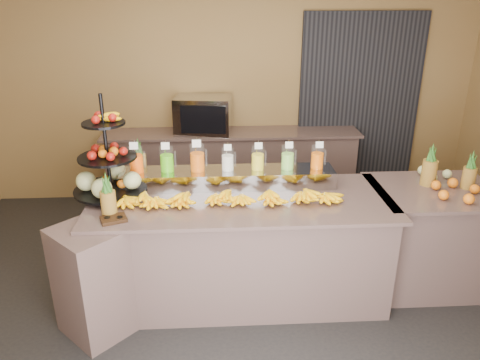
{
  "coord_description": "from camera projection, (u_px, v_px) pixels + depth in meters",
  "views": [
    {
      "loc": [
        -0.21,
        -3.2,
        2.54
      ],
      "look_at": [
        -0.01,
        0.3,
        1.1
      ],
      "focal_mm": 35.0,
      "sensor_mm": 36.0,
      "label": 1
    }
  ],
  "objects": [
    {
      "name": "juice_pitcher_green",
      "position": [
        167.0,
        161.0,
        3.99
      ],
      "size": [
        0.12,
        0.12,
        0.29
      ],
      "color": "silver",
      "rests_on": "pitcher_tray"
    },
    {
      "name": "room_envelope",
      "position": [
        260.0,
        73.0,
        3.96
      ],
      "size": [
        6.04,
        5.02,
        2.82
      ],
      "color": "olive",
      "rests_on": "ground"
    },
    {
      "name": "banana_heap",
      "position": [
        227.0,
        195.0,
        3.77
      ],
      "size": [
        1.85,
        0.17,
        0.15
      ],
      "color": "yellow",
      "rests_on": "buffet_counter"
    },
    {
      "name": "back_ledge",
      "position": [
        232.0,
        167.0,
        5.84
      ],
      "size": [
        3.1,
        0.55,
        0.93
      ],
      "color": "#8D6966",
      "rests_on": "ground"
    },
    {
      "name": "oven_warmer",
      "position": [
        203.0,
        115.0,
        5.56
      ],
      "size": [
        0.71,
        0.54,
        0.43
      ],
      "primitive_type": "cube",
      "rotation": [
        0.0,
        0.0,
        -0.13
      ],
      "color": "gray",
      "rests_on": "back_ledge"
    },
    {
      "name": "pineapple_left_a",
      "position": [
        108.0,
        200.0,
        3.53
      ],
      "size": [
        0.12,
        0.12,
        0.36
      ],
      "rotation": [
        0.0,
        0.0,
        0.27
      ],
      "color": "brown",
      "rests_on": "buffet_counter"
    },
    {
      "name": "juice_pitcher_orange_c",
      "position": [
        317.0,
        158.0,
        4.06
      ],
      "size": [
        0.11,
        0.12,
        0.27
      ],
      "color": "silver",
      "rests_on": "pitcher_tray"
    },
    {
      "name": "pineapple_left_b",
      "position": [
        140.0,
        164.0,
        4.21
      ],
      "size": [
        0.13,
        0.13,
        0.39
      ],
      "rotation": [
        0.0,
        0.0,
        -0.12
      ],
      "color": "brown",
      "rests_on": "buffet_counter"
    },
    {
      "name": "juice_pitcher_orange_b",
      "position": [
        197.0,
        159.0,
        4.0
      ],
      "size": [
        0.13,
        0.13,
        0.31
      ],
      "color": "silver",
      "rests_on": "pitcher_tray"
    },
    {
      "name": "juice_pitcher_orange_a",
      "position": [
        136.0,
        161.0,
        3.98
      ],
      "size": [
        0.12,
        0.13,
        0.29
      ],
      "color": "silver",
      "rests_on": "pitcher_tray"
    },
    {
      "name": "condiment_caddy",
      "position": [
        114.0,
        219.0,
        3.49
      ],
      "size": [
        0.22,
        0.2,
        0.03
      ],
      "primitive_type": "cube",
      "rotation": [
        0.0,
        0.0,
        0.37
      ],
      "color": "black",
      "rests_on": "buffet_counter"
    },
    {
      "name": "ground",
      "position": [
        243.0,
        314.0,
        3.94
      ],
      "size": [
        6.0,
        6.0,
        0.0
      ],
      "primitive_type": "plane",
      "color": "black",
      "rests_on": "ground"
    },
    {
      "name": "right_counter",
      "position": [
        428.0,
        236.0,
        4.22
      ],
      "size": [
        1.08,
        0.88,
        0.93
      ],
      "color": "#8D6966",
      "rests_on": "ground"
    },
    {
      "name": "buffet_counter",
      "position": [
        228.0,
        250.0,
        3.99
      ],
      "size": [
        2.75,
        1.25,
        0.93
      ],
      "color": "#8D6966",
      "rests_on": "ground"
    },
    {
      "name": "fruit_stand",
      "position": [
        114.0,
        170.0,
        3.86
      ],
      "size": [
        0.76,
        0.76,
        0.86
      ],
      "rotation": [
        0.0,
        0.0,
        -0.29
      ],
      "color": "black",
      "rests_on": "buffet_counter"
    },
    {
      "name": "juice_pitcher_milk",
      "position": [
        228.0,
        160.0,
        4.02
      ],
      "size": [
        0.11,
        0.11,
        0.26
      ],
      "color": "silver",
      "rests_on": "pitcher_tray"
    },
    {
      "name": "pitcher_tray",
      "position": [
        228.0,
        178.0,
        4.08
      ],
      "size": [
        1.85,
        0.3,
        0.15
      ],
      "primitive_type": "cube",
      "color": "gray",
      "rests_on": "buffet_counter"
    },
    {
      "name": "right_fruit_pile",
      "position": [
        451.0,
        183.0,
        3.99
      ],
      "size": [
        0.43,
        0.41,
        0.23
      ],
      "color": "brown",
      "rests_on": "right_counter"
    },
    {
      "name": "juice_pitcher_lime",
      "position": [
        288.0,
        159.0,
        4.05
      ],
      "size": [
        0.11,
        0.12,
        0.27
      ],
      "color": "silver",
      "rests_on": "pitcher_tray"
    },
    {
      "name": "juice_pitcher_lemon",
      "position": [
        258.0,
        159.0,
        4.04
      ],
      "size": [
        0.11,
        0.12,
        0.27
      ],
      "color": "silver",
      "rests_on": "pitcher_tray"
    }
  ]
}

